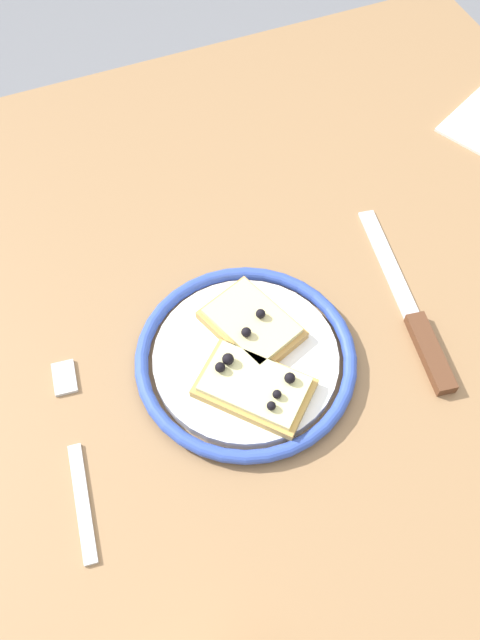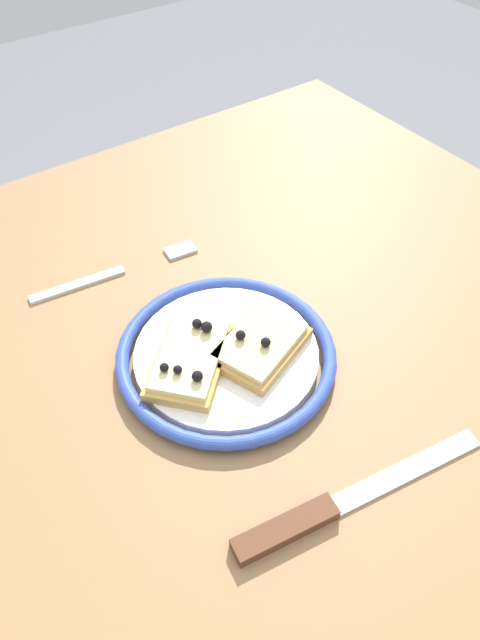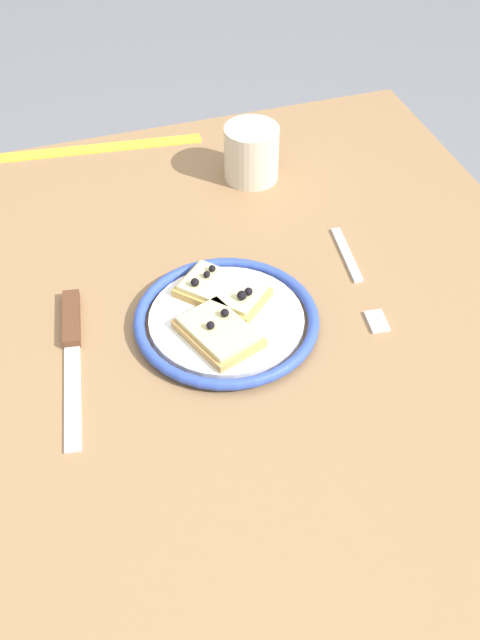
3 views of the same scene
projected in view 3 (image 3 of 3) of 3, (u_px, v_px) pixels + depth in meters
name	position (u px, v px, depth m)	size (l,w,h in m)	color
ground_plane	(210.00, 633.00, 1.46)	(6.00, 6.00, 0.00)	slate
dining_table	(196.00, 394.00, 1.00)	(0.97, 0.96, 0.76)	#936D47
plate	(226.00, 320.00, 0.95)	(0.22, 0.22, 0.02)	white
pizza_slice_near	(219.00, 332.00, 0.92)	(0.10, 0.11, 0.03)	tan
pizza_slice_far	(223.00, 291.00, 0.97)	(0.12, 0.12, 0.03)	tan
knife	(72.00, 338.00, 0.93)	(0.06, 0.24, 0.01)	silver
fork	(357.00, 278.00, 1.01)	(0.04, 0.20, 0.00)	silver
cup	(251.00, 153.00, 1.15)	(0.08, 0.08, 0.08)	beige
measuring_tape	(101.00, 148.00, 1.23)	(0.31, 0.02, 0.00)	yellow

